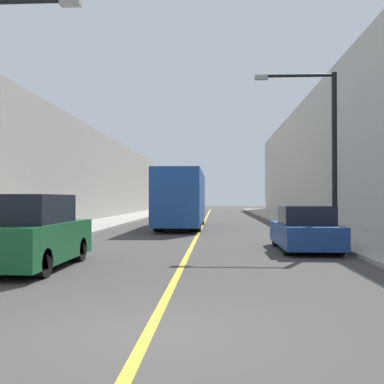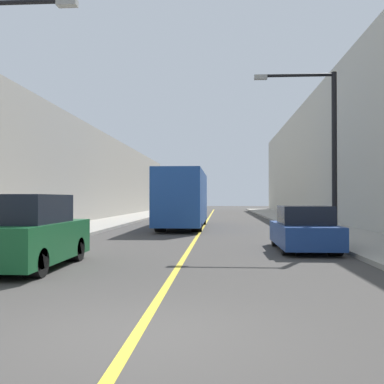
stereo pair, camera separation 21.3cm
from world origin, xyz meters
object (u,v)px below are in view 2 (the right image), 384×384
(bus, at_px, (184,198))
(street_lamp_right, at_px, (325,142))
(parked_suv_left, at_px, (28,234))
(car_right_near, at_px, (304,230))

(bus, bearing_deg, street_lamp_right, -57.82)
(parked_suv_left, bearing_deg, car_right_near, 29.50)
(bus, height_order, car_right_near, bus)
(parked_suv_left, relative_size, street_lamp_right, 0.68)
(bus, relative_size, car_right_near, 2.48)
(parked_suv_left, distance_m, street_lamp_right, 11.32)
(street_lamp_right, bearing_deg, car_right_near, -122.76)
(bus, bearing_deg, car_right_near, -66.33)
(car_right_near, bearing_deg, parked_suv_left, -150.50)
(bus, distance_m, parked_suv_left, 16.42)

